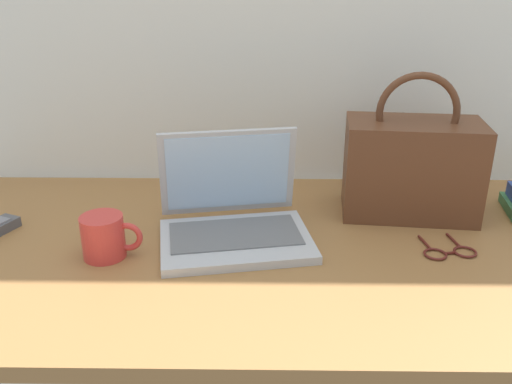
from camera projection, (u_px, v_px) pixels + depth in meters
desk at (276, 251)px, 1.15m from camera, size 1.60×0.76×0.03m
laptop at (233, 216)px, 1.16m from camera, size 0.35×0.31×0.22m
coffee_mug at (105, 236)px, 1.08m from camera, size 0.12×0.08×0.09m
eyeglasses at (449, 252)px, 1.11m from camera, size 0.12×0.12×0.01m
handbag at (412, 166)px, 1.25m from camera, size 0.31×0.19×0.33m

